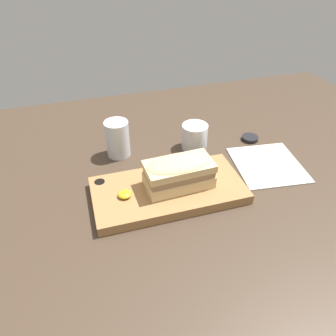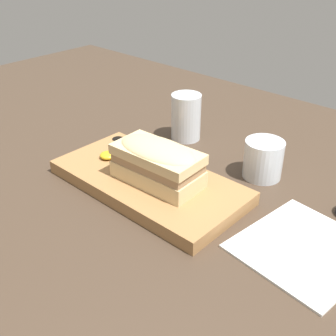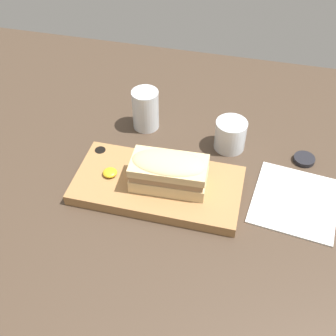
% 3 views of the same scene
% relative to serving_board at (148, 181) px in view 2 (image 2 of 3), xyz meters
% --- Properties ---
extents(dining_table, '(1.82, 1.17, 0.02)m').
position_rel_serving_board_xyz_m(dining_table, '(-0.05, 0.04, -0.02)').
color(dining_table, '#423326').
rests_on(dining_table, ground).
extents(serving_board, '(0.37, 0.19, 0.03)m').
position_rel_serving_board_xyz_m(serving_board, '(0.00, 0.00, 0.00)').
color(serving_board, '#9E7042').
rests_on(serving_board, dining_table).
extents(sandwich, '(0.17, 0.09, 0.08)m').
position_rel_serving_board_xyz_m(sandwich, '(0.03, -0.00, 0.05)').
color(sandwich, '#DBBC84').
rests_on(sandwich, serving_board).
extents(mustard_dollop, '(0.03, 0.03, 0.01)m').
position_rel_serving_board_xyz_m(mustard_dollop, '(-0.11, -0.01, 0.02)').
color(mustard_dollop, gold).
rests_on(mustard_dollop, serving_board).
extents(water_glass, '(0.07, 0.07, 0.11)m').
position_rel_serving_board_xyz_m(water_glass, '(-0.09, 0.21, 0.03)').
color(water_glass, silver).
rests_on(water_glass, dining_table).
extents(wine_glass, '(0.08, 0.08, 0.08)m').
position_rel_serving_board_xyz_m(wine_glass, '(0.14, 0.18, 0.02)').
color(wine_glass, silver).
rests_on(wine_glass, dining_table).
extents(napkin, '(0.20, 0.21, 0.00)m').
position_rel_serving_board_xyz_m(napkin, '(0.30, 0.03, -0.01)').
color(napkin, white).
rests_on(napkin, dining_table).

